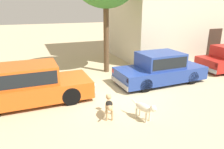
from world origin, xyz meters
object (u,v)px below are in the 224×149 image
object	(u,v)px
stray_dog_spotted	(109,104)
parked_sedan_nearest	(31,84)
stray_dog_tan	(145,108)
parked_sedan_second	(160,68)

from	to	relation	value
stray_dog_spotted	parked_sedan_nearest	bearing A→B (deg)	64.96
parked_sedan_nearest	stray_dog_tan	bearing A→B (deg)	-40.74
parked_sedan_second	parked_sedan_nearest	bearing A→B (deg)	179.39
parked_sedan_second	stray_dog_spotted	xyz separation A→B (m)	(-3.43, -2.18, -0.26)
stray_dog_spotted	stray_dog_tan	xyz separation A→B (m)	(0.96, -0.63, -0.02)
stray_dog_spotted	stray_dog_tan	size ratio (longest dim) A/B	0.99
parked_sedan_nearest	parked_sedan_second	xyz separation A→B (m)	(5.71, 0.00, -0.01)
parked_sedan_nearest	stray_dog_tan	xyz separation A→B (m)	(3.24, -2.81, -0.29)
parked_sedan_nearest	stray_dog_tan	world-z (taller)	parked_sedan_nearest
parked_sedan_nearest	parked_sedan_second	size ratio (longest dim) A/B	1.03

